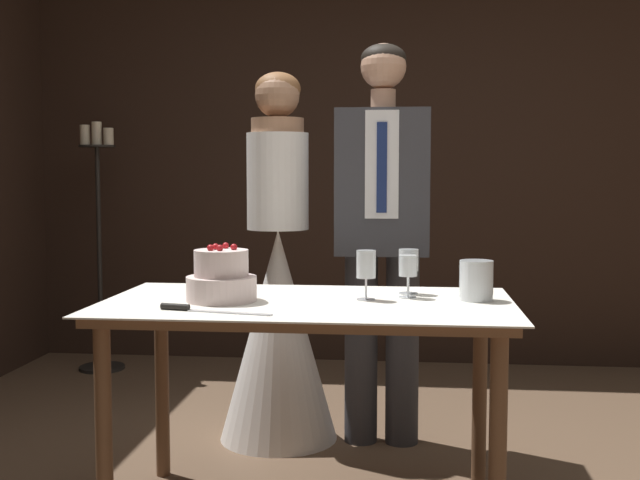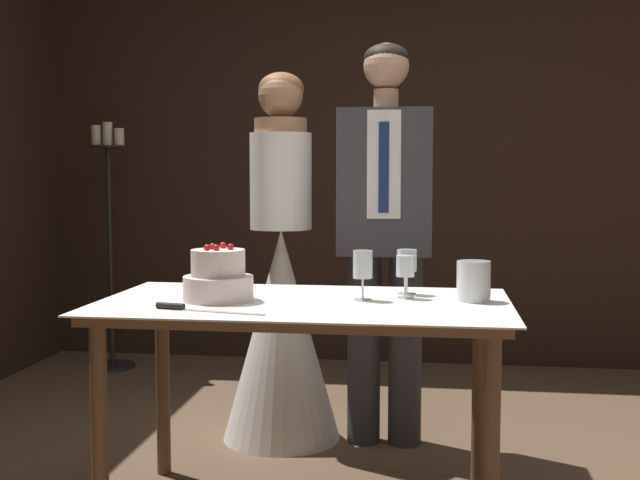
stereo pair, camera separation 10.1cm
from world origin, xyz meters
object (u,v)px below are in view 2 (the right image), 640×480
(cake_knife, at_px, (189,308))
(bride, at_px, (281,306))
(wine_glass_middle, at_px, (405,269))
(groom, at_px, (385,224))
(cake_table, at_px, (304,326))
(candle_stand, at_px, (110,246))
(wine_glass_near, at_px, (363,267))
(wine_glass_far, at_px, (407,262))
(hurricane_candle, at_px, (474,282))
(tiered_cake, at_px, (218,278))

(cake_knife, height_order, bride, bride)
(wine_glass_middle, xyz_separation_m, groom, (-0.11, 0.70, 0.12))
(cake_table, xyz_separation_m, groom, (0.24, 0.82, 0.31))
(groom, xyz_separation_m, candle_stand, (-1.79, 1.18, -0.23))
(groom, bearing_deg, wine_glass_near, -92.47)
(cake_table, xyz_separation_m, wine_glass_near, (0.20, 0.05, 0.21))
(wine_glass_far, relative_size, groom, 0.09)
(candle_stand, bearing_deg, groom, -33.40)
(wine_glass_near, height_order, candle_stand, candle_stand)
(cake_knife, height_order, wine_glass_near, wine_glass_near)
(hurricane_candle, bearing_deg, groom, 115.67)
(wine_glass_middle, height_order, groom, groom)
(wine_glass_near, relative_size, candle_stand, 0.12)
(cake_knife, bearing_deg, groom, 73.34)
(cake_knife, xyz_separation_m, hurricane_candle, (0.94, 0.33, 0.06))
(cake_knife, bearing_deg, cake_table, 47.62)
(tiered_cake, xyz_separation_m, cake_knife, (-0.04, -0.22, -0.07))
(hurricane_candle, bearing_deg, wine_glass_far, 151.45)
(cake_knife, height_order, wine_glass_far, wine_glass_far)
(hurricane_candle, bearing_deg, wine_glass_near, -175.28)
(bride, xyz_separation_m, candle_stand, (-1.32, 1.18, 0.16))
(cake_table, relative_size, bride, 0.86)
(cake_knife, xyz_separation_m, wine_glass_near, (0.55, 0.29, 0.11))
(cake_knife, bearing_deg, candle_stand, 130.27)
(groom, bearing_deg, cake_knife, -118.62)
(tiered_cake, bearing_deg, candle_stand, 121.67)
(bride, relative_size, groom, 0.94)
(cake_table, xyz_separation_m, wine_glass_far, (0.35, 0.21, 0.21))
(hurricane_candle, height_order, candle_stand, candle_stand)
(bride, height_order, candle_stand, bride)
(hurricane_candle, relative_size, groom, 0.08)
(tiered_cake, bearing_deg, groom, 57.59)
(tiered_cake, xyz_separation_m, hurricane_candle, (0.89, 0.11, -0.01))
(cake_knife, distance_m, groom, 1.23)
(candle_stand, bearing_deg, cake_knife, -61.69)
(bride, relative_size, candle_stand, 1.09)
(tiered_cake, xyz_separation_m, groom, (0.54, 0.85, 0.15))
(bride, bearing_deg, hurricane_candle, -41.71)
(cake_table, bearing_deg, bride, 106.15)
(wine_glass_far, xyz_separation_m, groom, (-0.12, 0.61, 0.10))
(tiered_cake, height_order, wine_glass_near, tiered_cake)
(cake_table, distance_m, cake_knife, 0.43)
(cake_table, bearing_deg, candle_stand, 127.86)
(wine_glass_far, bearing_deg, wine_glass_near, -132.86)
(tiered_cake, distance_m, groom, 1.02)
(groom, bearing_deg, tiered_cake, -122.41)
(groom, height_order, candle_stand, groom)
(cake_table, relative_size, cake_knife, 3.73)
(wine_glass_near, distance_m, bride, 0.93)
(cake_table, distance_m, wine_glass_near, 0.29)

